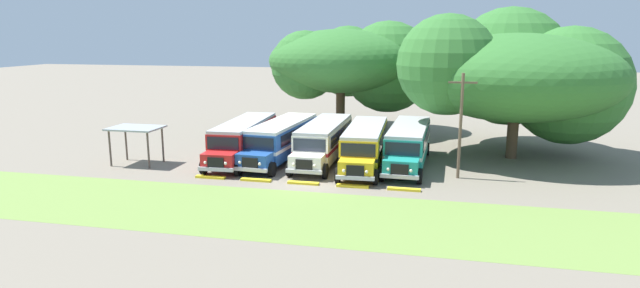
% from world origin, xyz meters
% --- Properties ---
extents(ground_plane, '(220.00, 220.00, 0.00)m').
position_xyz_m(ground_plane, '(0.00, 0.00, 0.00)').
color(ground_plane, slate).
extents(foreground_grass_strip, '(80.00, 8.02, 0.01)m').
position_xyz_m(foreground_grass_strip, '(0.00, -6.29, 0.00)').
color(foreground_grass_strip, olive).
rests_on(foreground_grass_strip, ground_plane).
extents(parked_bus_slot_0, '(3.06, 10.89, 2.82)m').
position_xyz_m(parked_bus_slot_0, '(-6.14, 5.03, 1.58)').
color(parked_bus_slot_0, red).
rests_on(parked_bus_slot_0, ground_plane).
extents(parked_bus_slot_1, '(3.37, 10.94, 2.82)m').
position_xyz_m(parked_bus_slot_1, '(-3.27, 5.45, 1.58)').
color(parked_bus_slot_1, '#23519E').
rests_on(parked_bus_slot_1, ground_plane).
extents(parked_bus_slot_2, '(2.74, 10.85, 2.82)m').
position_xyz_m(parked_bus_slot_2, '(-0.10, 5.73, 1.58)').
color(parked_bus_slot_2, silver).
rests_on(parked_bus_slot_2, ground_plane).
extents(parked_bus_slot_3, '(3.00, 10.88, 2.82)m').
position_xyz_m(parked_bus_slot_3, '(3.09, 4.94, 1.58)').
color(parked_bus_slot_3, yellow).
rests_on(parked_bus_slot_3, ground_plane).
extents(parked_bus_slot_4, '(2.96, 10.88, 2.82)m').
position_xyz_m(parked_bus_slot_4, '(6.09, 5.85, 1.58)').
color(parked_bus_slot_4, teal).
rests_on(parked_bus_slot_4, ground_plane).
extents(curb_wheelstop_0, '(2.00, 0.36, 0.15)m').
position_xyz_m(curb_wheelstop_0, '(-6.28, -0.76, 0.07)').
color(curb_wheelstop_0, yellow).
rests_on(curb_wheelstop_0, ground_plane).
extents(curb_wheelstop_1, '(2.00, 0.36, 0.15)m').
position_xyz_m(curb_wheelstop_1, '(-3.14, -0.76, 0.07)').
color(curb_wheelstop_1, yellow).
rests_on(curb_wheelstop_1, ground_plane).
extents(curb_wheelstop_2, '(2.00, 0.36, 0.15)m').
position_xyz_m(curb_wheelstop_2, '(0.00, -0.76, 0.07)').
color(curb_wheelstop_2, yellow).
rests_on(curb_wheelstop_2, ground_plane).
extents(curb_wheelstop_3, '(2.00, 0.36, 0.15)m').
position_xyz_m(curb_wheelstop_3, '(3.14, -0.76, 0.07)').
color(curb_wheelstop_3, yellow).
rests_on(curb_wheelstop_3, ground_plane).
extents(curb_wheelstop_4, '(2.00, 0.36, 0.15)m').
position_xyz_m(curb_wheelstop_4, '(6.28, -0.76, 0.07)').
color(curb_wheelstop_4, yellow).
rests_on(curb_wheelstop_4, ground_plane).
extents(broad_shade_tree, '(15.42, 13.39, 10.48)m').
position_xyz_m(broad_shade_tree, '(-0.17, 18.68, 6.48)').
color(broad_shade_tree, brown).
rests_on(broad_shade_tree, ground_plane).
extents(secondary_tree, '(17.18, 16.34, 11.44)m').
position_xyz_m(secondary_tree, '(13.87, 11.13, 6.21)').
color(secondary_tree, brown).
rests_on(secondary_tree, ground_plane).
extents(utility_pole, '(1.80, 0.20, 6.85)m').
position_xyz_m(utility_pole, '(9.52, 2.89, 3.67)').
color(utility_pole, brown).
rests_on(utility_pole, ground_plane).
extents(waiting_shelter, '(3.60, 2.60, 2.72)m').
position_xyz_m(waiting_shelter, '(-13.02, 1.68, 2.45)').
color(waiting_shelter, brown).
rests_on(waiting_shelter, ground_plane).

